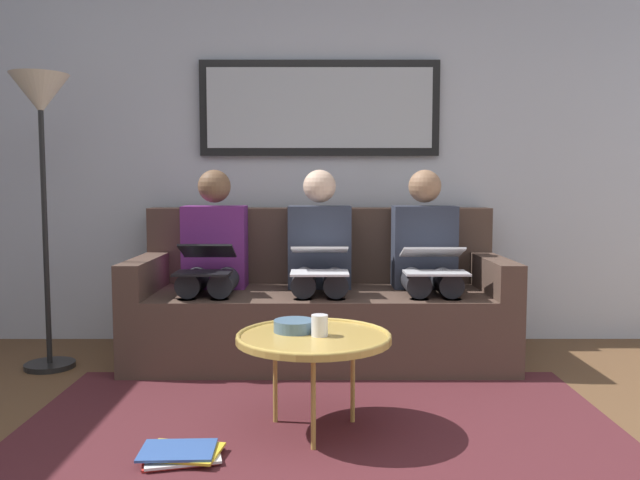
% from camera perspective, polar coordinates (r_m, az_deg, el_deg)
% --- Properties ---
extents(wall_rear, '(6.00, 0.12, 2.60)m').
position_cam_1_polar(wall_rear, '(4.35, -0.01, 8.26)').
color(wall_rear, '#B7BCC6').
rests_on(wall_rear, ground_plane).
extents(area_rug, '(2.60, 1.80, 0.01)m').
position_cam_1_polar(area_rug, '(2.79, 0.01, -16.98)').
color(area_rug, '#4C1E23').
rests_on(area_rug, ground_plane).
extents(couch, '(2.20, 0.90, 0.90)m').
position_cam_1_polar(couch, '(3.93, -0.00, -5.87)').
color(couch, '#4C382D').
rests_on(couch, ground_plane).
extents(framed_mirror, '(1.57, 0.05, 0.62)m').
position_cam_1_polar(framed_mirror, '(4.28, -0.01, 11.68)').
color(framed_mirror, black).
extents(coffee_table, '(0.66, 0.66, 0.43)m').
position_cam_1_polar(coffee_table, '(2.72, -0.51, -8.75)').
color(coffee_table, tan).
rests_on(coffee_table, ground_plane).
extents(cup, '(0.07, 0.07, 0.09)m').
position_cam_1_polar(cup, '(2.69, 0.06, -7.63)').
color(cup, silver).
rests_on(cup, coffee_table).
extents(bowl, '(0.18, 0.18, 0.05)m').
position_cam_1_polar(bowl, '(2.78, -2.23, -7.66)').
color(bowl, slate).
rests_on(bowl, coffee_table).
extents(person_left, '(0.38, 0.58, 1.14)m').
position_cam_1_polar(person_left, '(3.87, 9.52, -1.64)').
color(person_left, '#2D3342').
rests_on(person_left, couch).
extents(laptop_silver, '(0.35, 0.33, 0.14)m').
position_cam_1_polar(laptop_silver, '(3.63, 10.17, -1.86)').
color(laptop_silver, silver).
extents(person_middle, '(0.38, 0.58, 1.14)m').
position_cam_1_polar(person_middle, '(3.82, -0.00, -1.67)').
color(person_middle, '#2D3342').
rests_on(person_middle, couch).
extents(laptop_white, '(0.32, 0.35, 0.15)m').
position_cam_1_polar(laptop_white, '(3.57, -0.00, -1.76)').
color(laptop_white, white).
extents(person_right, '(0.38, 0.58, 1.14)m').
position_cam_1_polar(person_right, '(3.87, -9.53, -1.64)').
color(person_right, '#66236B').
rests_on(person_right, couch).
extents(laptop_black, '(0.30, 0.36, 0.16)m').
position_cam_1_polar(laptop_black, '(3.64, -10.14, -1.80)').
color(laptop_black, black).
extents(magazine_stack, '(0.33, 0.27, 0.04)m').
position_cam_1_polar(magazine_stack, '(2.62, -12.26, -18.12)').
color(magazine_stack, red).
rests_on(magazine_stack, ground_plane).
extents(standing_lamp, '(0.32, 0.32, 1.66)m').
position_cam_1_polar(standing_lamp, '(3.93, -23.59, 9.26)').
color(standing_lamp, black).
rests_on(standing_lamp, ground_plane).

